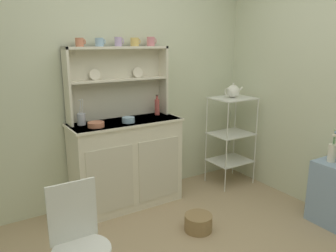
# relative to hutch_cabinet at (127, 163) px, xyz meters

# --- Properties ---
(wall_back) EXTENTS (3.84, 0.05, 2.50)m
(wall_back) POSITION_rel_hutch_cabinet_xyz_m (0.03, 0.26, 0.78)
(wall_back) COLOR beige
(wall_back) RESTS_ON ground
(hutch_cabinet) EXTENTS (1.13, 0.45, 0.91)m
(hutch_cabinet) POSITION_rel_hutch_cabinet_xyz_m (0.00, 0.00, 0.00)
(hutch_cabinet) COLOR silver
(hutch_cabinet) RESTS_ON ground
(hutch_shelf_unit) EXTENTS (1.06, 0.18, 0.73)m
(hutch_shelf_unit) POSITION_rel_hutch_cabinet_xyz_m (0.00, 0.16, 0.86)
(hutch_shelf_unit) COLOR beige
(hutch_shelf_unit) RESTS_ON hutch_cabinet
(bakers_rack) EXTENTS (0.47, 0.38, 1.05)m
(bakers_rack) POSITION_rel_hutch_cabinet_xyz_m (1.30, -0.15, 0.19)
(bakers_rack) COLOR silver
(bakers_rack) RESTS_ON ground
(wire_chair) EXTENTS (0.36, 0.36, 0.85)m
(wire_chair) POSITION_rel_hutch_cabinet_xyz_m (-0.86, -1.14, 0.05)
(wire_chair) COLOR white
(wire_chair) RESTS_ON ground
(floor_basket) EXTENTS (0.25, 0.25, 0.15)m
(floor_basket) POSITION_rel_hutch_cabinet_xyz_m (0.33, -0.81, -0.39)
(floor_basket) COLOR #93754C
(floor_basket) RESTS_ON ground
(cup_terracotta_0) EXTENTS (0.09, 0.08, 0.08)m
(cup_terracotta_0) POSITION_rel_hutch_cabinet_xyz_m (-0.37, 0.12, 1.21)
(cup_terracotta_0) COLOR #C67556
(cup_terracotta_0) RESTS_ON hutch_shelf_unit
(cup_sky_1) EXTENTS (0.09, 0.08, 0.08)m
(cup_sky_1) POSITION_rel_hutch_cabinet_xyz_m (-0.18, 0.12, 1.21)
(cup_sky_1) COLOR #8EB2D1
(cup_sky_1) RESTS_ON hutch_shelf_unit
(cup_lilac_2) EXTENTS (0.09, 0.07, 0.09)m
(cup_lilac_2) POSITION_rel_hutch_cabinet_xyz_m (0.01, 0.12, 1.21)
(cup_lilac_2) COLOR #B79ECC
(cup_lilac_2) RESTS_ON hutch_shelf_unit
(cup_gold_3) EXTENTS (0.10, 0.08, 0.08)m
(cup_gold_3) POSITION_rel_hutch_cabinet_xyz_m (0.19, 0.12, 1.21)
(cup_gold_3) COLOR #DBB760
(cup_gold_3) RESTS_ON hutch_shelf_unit
(cup_rose_4) EXTENTS (0.10, 0.08, 0.09)m
(cup_rose_4) POSITION_rel_hutch_cabinet_xyz_m (0.37, 0.12, 1.22)
(cup_rose_4) COLOR #D17A84
(cup_rose_4) RESTS_ON hutch_shelf_unit
(bowl_mixing_large) EXTENTS (0.16, 0.16, 0.05)m
(bowl_mixing_large) POSITION_rel_hutch_cabinet_xyz_m (-0.33, -0.07, 0.47)
(bowl_mixing_large) COLOR #C67556
(bowl_mixing_large) RESTS_ON hutch_cabinet
(bowl_floral_medium) EXTENTS (0.13, 0.13, 0.05)m
(bowl_floral_medium) POSITION_rel_hutch_cabinet_xyz_m (0.00, -0.07, 0.47)
(bowl_floral_medium) COLOR #8EB2D1
(bowl_floral_medium) RESTS_ON hutch_cabinet
(jam_bottle) EXTENTS (0.05, 0.05, 0.22)m
(jam_bottle) POSITION_rel_hutch_cabinet_xyz_m (0.42, 0.09, 0.53)
(jam_bottle) COLOR #B74C47
(jam_bottle) RESTS_ON hutch_cabinet
(utensil_jar) EXTENTS (0.08, 0.08, 0.24)m
(utensil_jar) POSITION_rel_hutch_cabinet_xyz_m (-0.42, 0.08, 0.50)
(utensil_jar) COLOR #B2B7C6
(utensil_jar) RESTS_ON hutch_cabinet
(porcelain_teapot) EXTENTS (0.24, 0.15, 0.17)m
(porcelain_teapot) POSITION_rel_hutch_cabinet_xyz_m (1.30, -0.15, 0.66)
(porcelain_teapot) COLOR white
(porcelain_teapot) RESTS_ON bakers_rack
(flower_vase) EXTENTS (0.07, 0.07, 0.32)m
(flower_vase) POSITION_rel_hutch_cabinet_xyz_m (1.47, -1.31, 0.23)
(flower_vase) COLOR silver
(flower_vase) RESTS_ON side_shelf_blue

